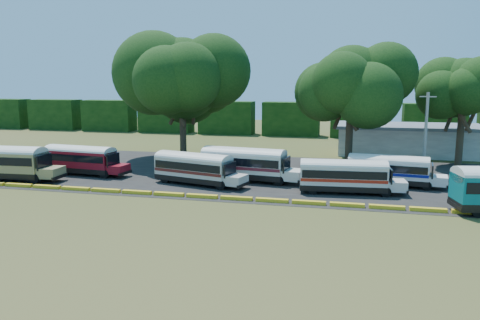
% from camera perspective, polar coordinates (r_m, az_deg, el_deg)
% --- Properties ---
extents(ground, '(160.00, 160.00, 0.00)m').
position_cam_1_polar(ground, '(38.51, -2.98, -5.12)').
color(ground, '#324517').
rests_on(ground, ground).
extents(asphalt_strip, '(64.00, 24.00, 0.02)m').
position_cam_1_polar(asphalt_strip, '(49.64, 2.05, -1.74)').
color(asphalt_strip, black).
rests_on(asphalt_strip, ground).
extents(curb, '(53.70, 0.45, 0.30)m').
position_cam_1_polar(curb, '(39.41, -2.56, -4.55)').
color(curb, yellow).
rests_on(curb, ground).
extents(terminal_building, '(19.00, 9.00, 4.00)m').
position_cam_1_polar(terminal_building, '(66.57, 19.78, 2.39)').
color(terminal_building, silver).
rests_on(terminal_building, ground).
extents(treeline_backdrop, '(130.00, 4.00, 6.00)m').
position_cam_1_polar(treeline_backdrop, '(84.64, 6.26, 5.00)').
color(treeline_backdrop, black).
rests_on(treeline_backdrop, ground).
extents(bus_beige, '(10.61, 3.12, 3.45)m').
position_cam_1_polar(bus_beige, '(51.89, -26.73, -0.07)').
color(bus_beige, black).
rests_on(bus_beige, ground).
extents(bus_red, '(9.54, 3.23, 3.07)m').
position_cam_1_polar(bus_red, '(51.90, -18.71, 0.22)').
color(bus_red, black).
rests_on(bus_red, ground).
extents(bus_cream_west, '(9.55, 4.53, 3.05)m').
position_cam_1_polar(bus_cream_west, '(44.72, -5.49, -0.81)').
color(bus_cream_west, black).
rests_on(bus_cream_west, ground).
extents(bus_cream_east, '(10.32, 3.76, 3.32)m').
position_cam_1_polar(bus_cream_east, '(46.02, 0.71, -0.28)').
color(bus_cream_east, black).
rests_on(bus_cream_east, ground).
extents(bus_white_red, '(9.29, 3.00, 3.00)m').
position_cam_1_polar(bus_white_red, '(42.03, 12.74, -1.72)').
color(bus_white_red, black).
rests_on(bus_white_red, ground).
extents(bus_white_blue, '(9.08, 3.24, 2.92)m').
position_cam_1_polar(bus_white_blue, '(46.15, 17.84, -1.00)').
color(bus_white_blue, black).
rests_on(bus_white_blue, ground).
extents(tree_west, '(13.37, 13.37, 14.90)m').
position_cam_1_polar(tree_west, '(57.41, -7.09, 9.75)').
color(tree_west, '#38271C').
rests_on(tree_west, ground).
extents(tree_center, '(10.07, 10.07, 13.65)m').
position_cam_1_polar(tree_center, '(53.46, 13.43, 9.51)').
color(tree_center, '#38271C').
rests_on(tree_center, ground).
extents(tree_east, '(8.93, 8.93, 12.37)m').
position_cam_1_polar(tree_east, '(59.29, 25.65, 7.97)').
color(tree_east, '#38271C').
rests_on(tree_east, ground).
extents(utility_pole, '(1.60, 0.30, 8.66)m').
position_cam_1_polar(utility_pole, '(51.09, 21.67, 2.94)').
color(utility_pole, gray).
rests_on(utility_pole, ground).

